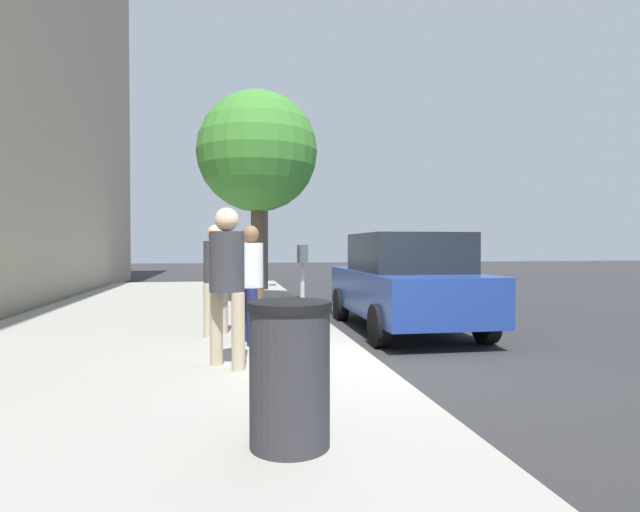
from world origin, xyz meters
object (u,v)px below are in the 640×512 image
Objects in this scene: parking_meter at (302,272)px; parking_officer at (216,270)px; pedestrian_at_meter at (250,275)px; street_tree at (257,153)px; trash_bin at (290,373)px; parked_sedan_near at (405,282)px; pedestrian_bystander at (227,272)px; traffic_signal at (269,214)px.

parking_meter is 0.82× the size of parking_officer.
street_tree reaches higher than pedestrian_at_meter.
parking_meter is 3.86m from trash_bin.
parking_officer reaches higher than parked_sedan_near.
trash_bin is (-3.77, 0.64, -0.51)m from parking_meter.
street_tree is at bearing 45.66° from pedestrian_bystander.
traffic_signal is (7.50, 1.86, 1.68)m from parked_sedan_near.
parking_meter is 1.40× the size of trash_bin.
pedestrian_at_meter is 0.92× the size of pedestrian_bystander.
parking_officer reaches higher than parking_meter.
pedestrian_at_meter is 5.63m from street_tree.
traffic_signal is (8.98, -0.99, 1.44)m from pedestrian_at_meter.
street_tree is at bearing 171.47° from traffic_signal.
parked_sedan_near is at bearing -166.08° from traffic_signal.
street_tree is 4.25m from traffic_signal.
pedestrian_bystander is 1.82× the size of trash_bin.
pedestrian_at_meter is at bearing 117.44° from parked_sedan_near.
traffic_signal is at bearing 115.33° from parking_officer.
pedestrian_bystander is (-1.38, 1.08, 0.08)m from parking_meter.
street_tree reaches higher than traffic_signal.
parking_meter is at bearing 14.07° from pedestrian_bystander.
parking_officer is at bearing 58.02° from parking_meter.
parking_meter is 0.32× the size of parked_sedan_near.
parking_officer is 5.02m from street_tree.
parking_meter is 5.63m from street_tree.
traffic_signal is (4.03, -0.60, -1.21)m from street_tree.
street_tree is (3.47, 2.46, 2.89)m from parked_sedan_near.
parked_sedan_near is (1.48, -2.85, -0.24)m from pedestrian_at_meter.
pedestrian_bystander is at bearing -108.35° from pedestrian_at_meter.
traffic_signal reaches higher than parked_sedan_near.
street_tree is at bearing 35.36° from parked_sedan_near.
parked_sedan_near is (2.88, -3.17, -0.35)m from pedestrian_bystander.
traffic_signal is at bearing -1.52° from parking_meter.
parking_officer reaches higher than trash_bin.
trash_bin is (-3.79, -0.11, -0.48)m from pedestrian_at_meter.
parking_officer is at bearing 118.03° from pedestrian_at_meter.
parked_sedan_near is at bearing 22.16° from pedestrian_at_meter.
traffic_signal reaches higher than trash_bin.
street_tree reaches higher than pedestrian_bystander.
trash_bin is (-2.39, -0.44, -0.59)m from pedestrian_bystander.
traffic_signal reaches higher than pedestrian_at_meter.
traffic_signal is at bearing 44.83° from pedestrian_bystander.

